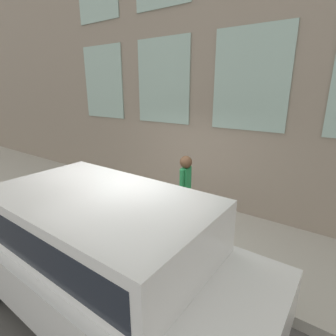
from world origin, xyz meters
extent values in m
plane|color=#514F4C|center=(0.00, 0.00, 0.00)|extent=(80.00, 80.00, 0.00)
cube|color=#B2ADA3|center=(1.20, 0.00, 0.09)|extent=(2.40, 60.00, 0.18)
cube|color=gray|center=(2.55, 0.00, 4.02)|extent=(0.30, 40.00, 8.03)
cube|color=#9EBCB2|center=(2.38, -1.09, 3.11)|extent=(0.03, 1.56, 2.01)
cube|color=#9EBCB2|center=(2.38, 1.09, 3.11)|extent=(0.03, 1.56, 2.01)
cube|color=#9EBCB2|center=(2.38, 3.28, 3.11)|extent=(0.03, 1.56, 2.01)
cylinder|color=red|center=(0.66, 0.12, 0.20)|extent=(0.27, 0.27, 0.04)
cylinder|color=red|center=(0.66, 0.12, 0.46)|extent=(0.20, 0.20, 0.57)
sphere|color=maroon|center=(0.66, 0.12, 0.75)|extent=(0.21, 0.21, 0.21)
cylinder|color=black|center=(0.66, 0.12, 0.82)|extent=(0.07, 0.07, 0.09)
cylinder|color=red|center=(0.66, -0.04, 0.53)|extent=(0.09, 0.10, 0.09)
cylinder|color=red|center=(0.66, 0.27, 0.53)|extent=(0.09, 0.10, 0.09)
cylinder|color=#232328|center=(1.03, -0.42, 0.54)|extent=(0.11, 0.11, 0.73)
cylinder|color=#232328|center=(1.18, -0.42, 0.54)|extent=(0.11, 0.11, 0.73)
cube|color=#268C4C|center=(1.11, -0.42, 1.18)|extent=(0.20, 0.14, 0.55)
cylinder|color=#268C4C|center=(0.96, -0.42, 1.20)|extent=(0.09, 0.09, 0.52)
cylinder|color=#268C4C|center=(1.25, -0.42, 1.20)|extent=(0.09, 0.09, 0.52)
sphere|color=brown|center=(1.11, -0.42, 1.58)|extent=(0.24, 0.24, 0.24)
cylinder|color=black|center=(-0.34, 0.99, 0.37)|extent=(0.24, 0.74, 0.74)
cylinder|color=black|center=(-0.34, -1.90, 0.37)|extent=(0.24, 0.74, 0.74)
cube|color=white|center=(-1.17, -0.46, 0.70)|extent=(1.91, 4.66, 0.66)
cube|color=white|center=(-1.17, -0.57, 1.37)|extent=(1.68, 2.89, 0.68)
cube|color=#1E232D|center=(-1.17, -0.57, 1.37)|extent=(1.69, 2.66, 0.43)
camera|label=1|loc=(-3.06, -3.00, 2.95)|focal=28.00mm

